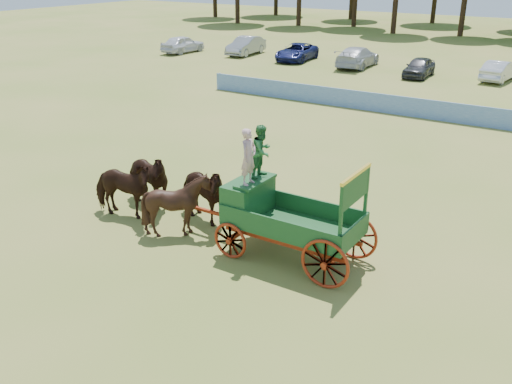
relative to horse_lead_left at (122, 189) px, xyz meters
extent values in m
plane|color=olive|center=(4.64, -0.01, -1.00)|extent=(160.00, 160.00, 0.00)
imported|color=black|center=(0.00, 0.00, 0.00)|extent=(2.56, 1.61, 2.01)
imported|color=black|center=(0.00, 1.10, 0.00)|extent=(2.50, 1.41, 2.01)
imported|color=black|center=(2.40, 0.00, 0.00)|extent=(1.94, 1.75, 2.01)
imported|color=black|center=(2.40, 1.10, 0.00)|extent=(2.55, 1.54, 2.01)
cube|color=#A22C10|center=(4.60, 0.55, -0.40)|extent=(0.12, 2.00, 0.12)
cube|color=#A22C10|center=(7.60, 0.55, -0.40)|extent=(0.12, 2.00, 0.12)
cube|color=#A22C10|center=(6.10, 0.00, -0.28)|extent=(3.80, 0.10, 0.12)
cube|color=#A22C10|center=(6.10, 1.10, -0.28)|extent=(3.80, 0.10, 0.12)
cube|color=#A22C10|center=(3.70, 0.55, -0.25)|extent=(2.80, 0.09, 0.09)
cube|color=#1B5128|center=(6.10, 0.55, 0.00)|extent=(3.80, 1.80, 0.10)
cube|color=#1B5128|center=(6.10, -0.33, 0.30)|extent=(3.80, 0.06, 0.55)
cube|color=#1B5128|center=(6.10, 1.43, 0.30)|extent=(3.80, 0.06, 0.55)
cube|color=#1B5128|center=(7.98, 0.55, 0.30)|extent=(0.06, 1.80, 0.55)
cube|color=#1B5128|center=(4.60, 0.55, 0.55)|extent=(0.85, 1.70, 1.05)
cube|color=#1B5128|center=(4.85, 0.55, 1.12)|extent=(0.55, 1.50, 0.08)
cube|color=#1B5128|center=(4.22, 0.55, 0.35)|extent=(0.10, 1.60, 0.65)
cube|color=#1B5128|center=(4.40, 0.55, 0.05)|extent=(0.55, 1.60, 0.06)
cube|color=#1B5128|center=(7.90, -0.25, 0.95)|extent=(0.08, 0.08, 1.80)
cube|color=#1B5128|center=(7.90, 1.35, 0.95)|extent=(0.08, 0.08, 1.80)
cube|color=#1B5128|center=(7.90, 0.55, 1.55)|extent=(0.07, 1.75, 0.75)
cube|color=yellow|center=(7.90, 0.55, 1.95)|extent=(0.08, 1.80, 0.09)
cube|color=yellow|center=(7.86, 0.55, 1.55)|extent=(0.02, 1.30, 0.12)
torus|color=#A22C10|center=(4.60, -0.40, -0.45)|extent=(1.09, 0.09, 1.09)
torus|color=#A22C10|center=(4.60, 1.50, -0.45)|extent=(1.09, 0.09, 1.09)
torus|color=#A22C10|center=(7.60, -0.40, -0.30)|extent=(1.39, 0.09, 1.39)
torus|color=#A22C10|center=(7.60, 1.50, -0.30)|extent=(1.39, 0.09, 1.39)
imported|color=#C59698|center=(4.85, 0.20, 1.96)|extent=(0.38, 0.58, 1.60)
imported|color=#286A33|center=(4.85, 0.90, 1.93)|extent=(0.58, 0.75, 1.54)
cube|color=#1E59A5|center=(3.64, 17.99, -0.48)|extent=(26.00, 0.08, 1.05)
imported|color=silver|center=(-21.36, 29.05, -0.23)|extent=(2.05, 4.64, 1.55)
imported|color=gray|center=(-15.82, 31.16, -0.21)|extent=(2.05, 4.91, 1.58)
imported|color=navy|center=(-10.45, 30.83, -0.30)|extent=(2.88, 5.31, 1.41)
imported|color=silver|center=(-4.91, 30.74, -0.21)|extent=(2.56, 5.60, 1.59)
imported|color=#333338|center=(0.53, 29.37, -0.31)|extent=(1.83, 4.15, 1.39)
imported|color=silver|center=(5.72, 30.95, -0.30)|extent=(1.87, 4.41, 1.41)
cylinder|color=#382314|center=(-39.36, 58.41, 1.43)|extent=(0.60, 0.60, 4.87)
cylinder|color=#382314|center=(-31.70, 53.05, 1.50)|extent=(0.60, 0.60, 5.02)
cylinder|color=#382314|center=(-23.54, 55.06, 1.65)|extent=(0.60, 0.60, 5.31)
cylinder|color=#382314|center=(-16.97, 57.64, 1.80)|extent=(0.60, 0.60, 5.61)
cylinder|color=#382314|center=(-10.25, 53.51, 1.61)|extent=(0.60, 0.60, 5.23)
cylinder|color=#382314|center=(-3.08, 55.24, 1.54)|extent=(0.60, 0.60, 5.08)
cylinder|color=#382314|center=(-21.19, 66.23, 1.53)|extent=(0.60, 0.60, 5.06)
cylinder|color=#382314|center=(-9.79, 67.22, 1.80)|extent=(0.60, 0.60, 5.61)
camera|label=1|loc=(13.07, -12.25, 7.02)|focal=40.00mm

